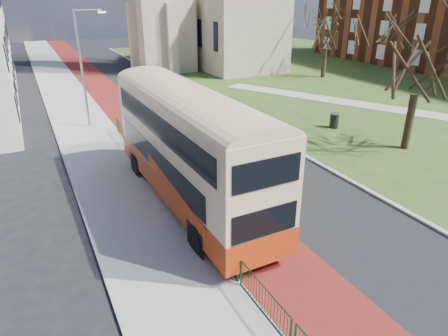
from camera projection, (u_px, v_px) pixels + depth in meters
ground at (278, 234)px, 16.42m from camera, size 160.00×160.00×0.00m
road_carriageway at (160, 111)px, 33.40m from camera, size 9.00×120.00×0.01m
bus_lane at (128, 115)px, 32.29m from camera, size 3.40×120.00×0.01m
pavement_west at (79, 120)px, 30.72m from camera, size 4.00×120.00×0.12m
kerb_west at (105, 117)px, 31.53m from camera, size 0.25×120.00×0.13m
kerb_east at (201, 99)px, 36.89m from camera, size 0.25×80.00×0.13m
grass_green at (362, 80)px, 45.04m from camera, size 40.00×80.00×0.04m
footpath at (414, 112)px, 32.75m from camera, size 18.84×32.82×0.03m
pedestrian_railing at (176, 196)px, 18.26m from camera, size 0.07×24.00×1.12m
streetlamp at (83, 63)px, 27.51m from camera, size 2.13×0.18×8.00m
bus at (189, 143)px, 17.66m from camera, size 3.17×12.52×5.21m
winter_tree_near at (424, 48)px, 22.85m from camera, size 7.53×7.53×8.86m
winter_tree_far at (328, 25)px, 44.04m from camera, size 6.79×6.79×8.31m
litter_bin at (334, 120)px, 28.90m from camera, size 0.78×0.78×1.09m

